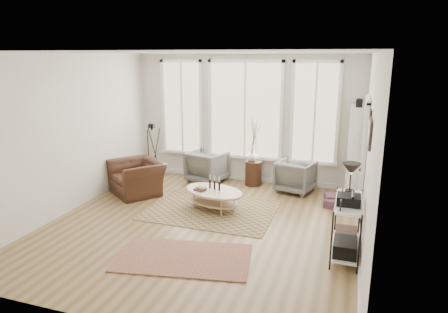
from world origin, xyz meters
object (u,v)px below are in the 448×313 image
(coffee_table, at_px, (213,194))
(side_table, at_px, (254,153))
(low_shelf, at_px, (347,222))
(armchair_left, at_px, (207,166))
(bookcase, at_px, (355,153))
(armchair_right, at_px, (296,176))
(accent_chair, at_px, (137,177))

(coffee_table, relative_size, side_table, 0.91)
(low_shelf, xyz_separation_m, armchair_left, (-3.16, 2.64, -0.15))
(armchair_left, distance_m, side_table, 1.14)
(bookcase, bearing_deg, armchair_right, 177.08)
(low_shelf, relative_size, coffee_table, 0.93)
(armchair_left, relative_size, side_table, 0.52)
(bookcase, height_order, side_table, bookcase)
(armchair_left, bearing_deg, coffee_table, 129.36)
(bookcase, distance_m, side_table, 2.17)
(low_shelf, distance_m, armchair_right, 2.82)
(accent_chair, bearing_deg, armchair_right, 56.81)
(coffee_table, xyz_separation_m, side_table, (0.35, 1.68, 0.45))
(bookcase, relative_size, low_shelf, 1.58)
(armchair_right, bearing_deg, low_shelf, 127.54)
(bookcase, relative_size, armchair_right, 2.74)
(side_table, height_order, accent_chair, side_table)
(armchair_left, bearing_deg, bookcase, -167.09)
(armchair_left, relative_size, armchair_right, 1.07)
(armchair_right, bearing_deg, side_table, 5.26)
(low_shelf, bearing_deg, accent_chair, 161.73)
(armchair_right, bearing_deg, coffee_table, 63.23)
(armchair_right, relative_size, side_table, 0.48)
(bookcase, xyz_separation_m, armchair_left, (-3.22, 0.12, -0.59))
(bookcase, relative_size, coffee_table, 1.46)
(bookcase, xyz_separation_m, coffee_table, (-2.50, -1.47, -0.66))
(side_table, bearing_deg, coffee_table, -101.92)
(low_shelf, height_order, coffee_table, low_shelf)
(bookcase, relative_size, accent_chair, 1.92)
(accent_chair, bearing_deg, side_table, 67.50)
(bookcase, height_order, coffee_table, bookcase)
(low_shelf, bearing_deg, armchair_left, 140.15)
(bookcase, relative_size, side_table, 1.32)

